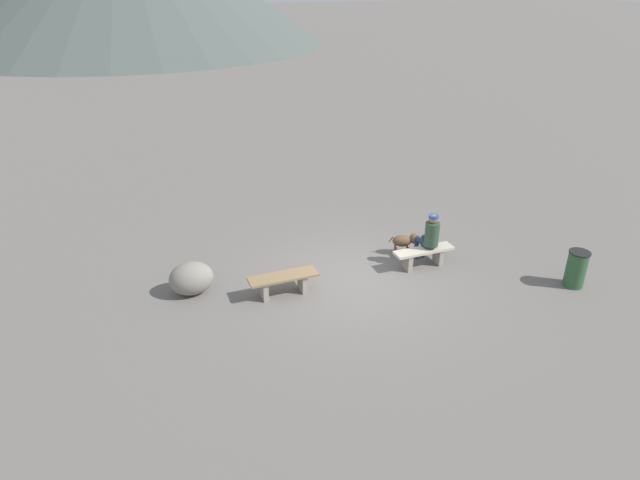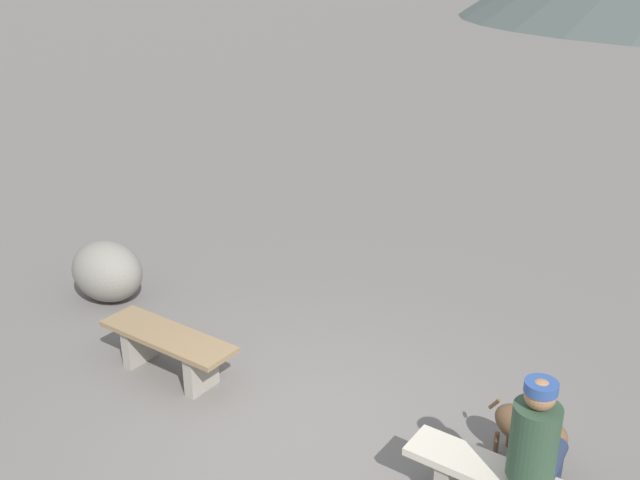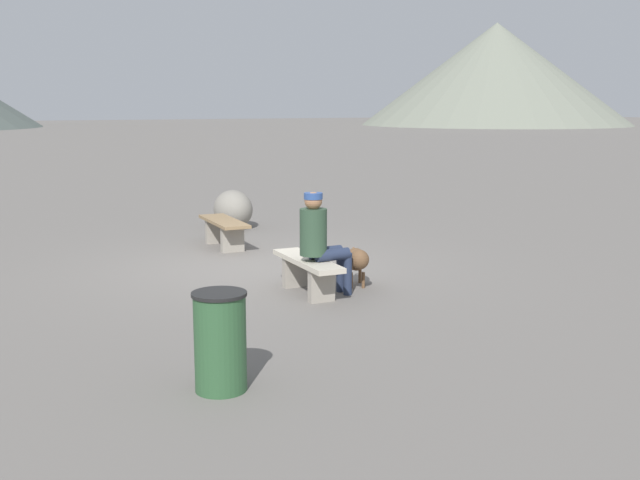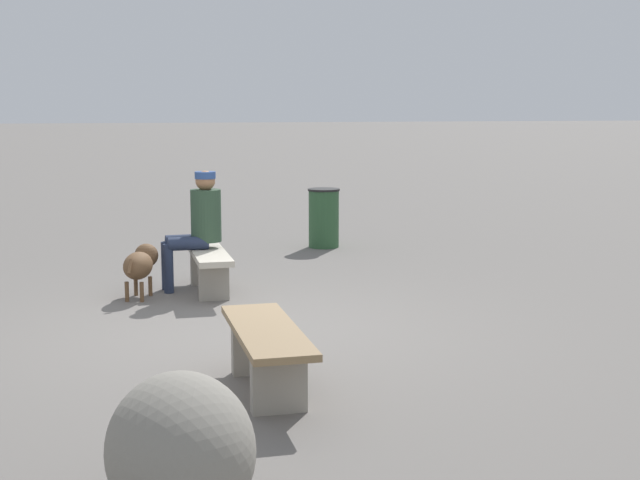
# 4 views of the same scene
# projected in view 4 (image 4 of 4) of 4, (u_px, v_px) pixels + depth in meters

# --- Properties ---
(ground) EXTENTS (210.00, 210.00, 0.06)m
(ground) POSITION_uv_depth(u_px,v_px,m) (239.00, 335.00, 8.01)
(ground) COLOR slate
(bench_left) EXTENTS (1.55, 0.49, 0.48)m
(bench_left) POSITION_uv_depth(u_px,v_px,m) (267.00, 347.00, 6.28)
(bench_left) COLOR gray
(bench_left) RESTS_ON ground
(bench_right) EXTENTS (1.51, 0.40, 0.47)m
(bench_right) POSITION_uv_depth(u_px,v_px,m) (209.00, 263.00, 9.66)
(bench_right) COLOR gray
(bench_right) RESTS_ON ground
(seated_person) EXTENTS (0.36, 0.67, 1.34)m
(seated_person) POSITION_uv_depth(u_px,v_px,m) (198.00, 221.00, 9.74)
(seated_person) COLOR #2D4733
(seated_person) RESTS_ON ground
(dog) EXTENTS (0.74, 0.46, 0.55)m
(dog) POSITION_uv_depth(u_px,v_px,m) (141.00, 263.00, 9.41)
(dog) COLOR brown
(dog) RESTS_ON ground
(trash_bin) EXTENTS (0.47, 0.47, 0.86)m
(trash_bin) POSITION_uv_depth(u_px,v_px,m) (324.00, 218.00, 12.75)
(trash_bin) COLOR #2D5633
(trash_bin) RESTS_ON ground
(boulder) EXTENTS (1.00, 0.78, 0.75)m
(boulder) POSITION_uv_depth(u_px,v_px,m) (181.00, 449.00, 4.29)
(boulder) COLOR gray
(boulder) RESTS_ON ground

